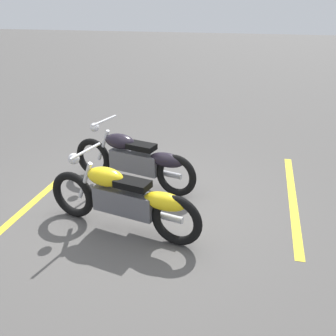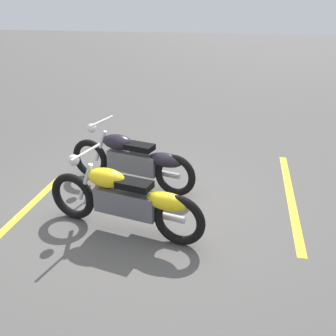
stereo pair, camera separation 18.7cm
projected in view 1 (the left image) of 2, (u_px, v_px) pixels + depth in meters
ground_plane at (136, 205)px, 5.76m from camera, size 60.00×60.00×0.00m
motorcycle_bright_foreground at (125, 199)px, 4.97m from camera, size 2.20×0.74×1.04m
motorcycle_dark_foreground at (135, 159)px, 6.17m from camera, size 2.18×0.78×1.04m
parking_stripe_near at (9, 224)px, 5.29m from camera, size 0.15×3.20×0.01m
parking_stripe_mid at (292, 198)px, 5.96m from camera, size 0.15×3.20×0.01m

